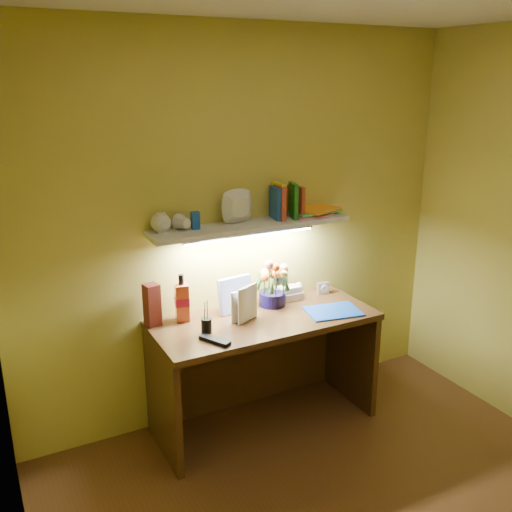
{
  "coord_description": "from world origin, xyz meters",
  "views": [
    {
      "loc": [
        -1.55,
        -1.67,
        2.17
      ],
      "look_at": [
        0.02,
        1.35,
        1.11
      ],
      "focal_mm": 40.0,
      "sensor_mm": 36.0,
      "label": 1
    }
  ],
  "objects": [
    {
      "name": "flower_bouquet",
      "position": [
        0.14,
        1.36,
        0.9
      ],
      "size": [
        0.25,
        0.25,
        0.31
      ],
      "primitive_type": null,
      "rotation": [
        0.0,
        0.0,
        0.32
      ],
      "color": "#0F0A37",
      "rests_on": "desk"
    },
    {
      "name": "desk_book_b",
      "position": [
        -0.22,
        1.21,
        0.85
      ],
      "size": [
        0.15,
        0.02,
        0.2
      ],
      "primitive_type": "imported",
      "rotation": [
        0.0,
        0.0,
        0.05
      ],
      "color": "silver",
      "rests_on": "desk"
    },
    {
      "name": "whisky_box",
      "position": [
        -0.65,
        1.41,
        0.88
      ],
      "size": [
        0.1,
        0.1,
        0.26
      ],
      "primitive_type": "cube",
      "rotation": [
        0.0,
        0.0,
        0.16
      ],
      "color": "#581B13",
      "rests_on": "desk"
    },
    {
      "name": "telephone",
      "position": [
        0.29,
        1.4,
        0.8
      ],
      "size": [
        0.18,
        0.13,
        0.1
      ],
      "primitive_type": null,
      "rotation": [
        0.0,
        0.0,
        -0.01
      ],
      "color": "#F4E3CF",
      "rests_on": "desk"
    },
    {
      "name": "desk_book_a",
      "position": [
        -0.19,
        1.17,
        0.86
      ],
      "size": [
        0.17,
        0.08,
        0.23
      ],
      "primitive_type": "imported",
      "rotation": [
        0.0,
        0.0,
        0.38
      ],
      "color": "white",
      "rests_on": "desk"
    },
    {
      "name": "desk_clock",
      "position": [
        0.56,
        1.38,
        0.79
      ],
      "size": [
        0.09,
        0.05,
        0.08
      ],
      "primitive_type": "cube",
      "rotation": [
        0.0,
        0.0,
        -0.21
      ],
      "color": "silver",
      "rests_on": "desk"
    },
    {
      "name": "desk",
      "position": [
        0.0,
        1.2,
        0.38
      ],
      "size": [
        1.4,
        0.6,
        0.75
      ],
      "primitive_type": "cube",
      "color": "#37210F",
      "rests_on": "ground"
    },
    {
      "name": "blue_folder",
      "position": [
        0.43,
        1.08,
        0.75
      ],
      "size": [
        0.37,
        0.3,
        0.01
      ],
      "primitive_type": "cube",
      "rotation": [
        0.0,
        0.0,
        -0.18
      ],
      "color": "#1648B2",
      "rests_on": "desk"
    },
    {
      "name": "whisky_bottle",
      "position": [
        -0.47,
        1.4,
        0.9
      ],
      "size": [
        0.09,
        0.09,
        0.3
      ],
      "primitive_type": null,
      "rotation": [
        0.0,
        0.0,
        -0.21
      ],
      "color": "#B23F1D",
      "rests_on": "desk"
    },
    {
      "name": "wall_shelf",
      "position": [
        0.04,
        1.38,
        1.34
      ],
      "size": [
        1.32,
        0.32,
        0.26
      ],
      "color": "silver",
      "rests_on": "ground"
    },
    {
      "name": "art_card",
      "position": [
        -0.12,
        1.38,
        0.86
      ],
      "size": [
        0.23,
        0.07,
        0.23
      ],
      "primitive_type": null,
      "rotation": [
        0.0,
        0.0,
        0.13
      ],
      "color": "silver",
      "rests_on": "desk"
    },
    {
      "name": "pen_cup",
      "position": [
        -0.4,
        1.16,
        0.83
      ],
      "size": [
        0.07,
        0.07,
        0.15
      ],
      "primitive_type": "cylinder",
      "rotation": [
        0.0,
        0.0,
        -0.11
      ],
      "color": "black",
      "rests_on": "desk"
    },
    {
      "name": "tv_remote",
      "position": [
        -0.41,
        1.03,
        0.76
      ],
      "size": [
        0.14,
        0.2,
        0.02
      ],
      "primitive_type": "cube",
      "rotation": [
        0.0,
        0.0,
        0.49
      ],
      "color": "black",
      "rests_on": "desk"
    }
  ]
}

